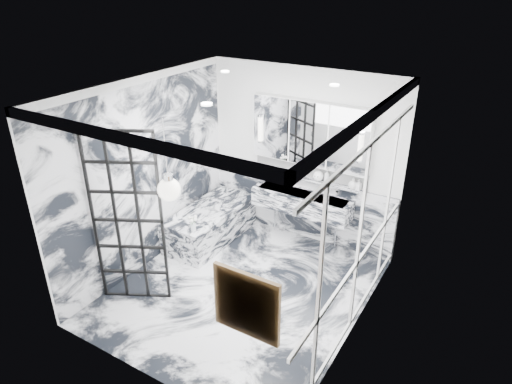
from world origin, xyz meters
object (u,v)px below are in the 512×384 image
Objects in this scene: trough_sink at (302,202)px; bathtub at (211,223)px; crittall_door at (128,220)px; mirror_cabinet at (310,133)px.

trough_sink is 0.97× the size of bathtub.
crittall_door is 1.44× the size of bathtub.
crittall_door is 2.77m from trough_sink.
crittall_door is at bearing -116.83° from mirror_cabinet.
bathtub is at bearing 63.13° from crittall_door.
mirror_cabinet is 1.15× the size of bathtub.
trough_sink is 1.10m from mirror_cabinet.
crittall_door reaches higher than bathtub.
bathtub is at bearing -147.94° from mirror_cabinet.
mirror_cabinet reaches higher than bathtub.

